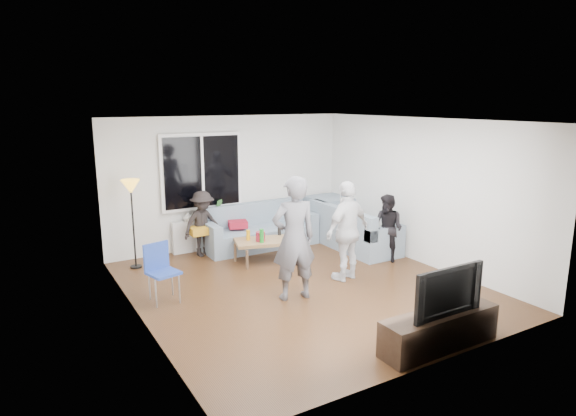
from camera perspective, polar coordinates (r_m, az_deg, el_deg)
floor at (r=7.94m, az=1.58°, el=-9.16°), size 5.00×5.50×0.04m
ceiling at (r=7.39m, az=1.71°, el=10.24°), size 5.00×5.50×0.04m
wall_back at (r=9.97m, az=-6.82°, el=3.09°), size 5.00×0.04×2.60m
wall_front at (r=5.49m, az=17.20°, el=-5.11°), size 5.00×0.04×2.60m
wall_left at (r=6.61m, az=-17.23°, el=-2.15°), size 0.04×5.50×2.60m
wall_right at (r=9.12m, az=15.21°, el=1.87°), size 0.04×5.50×2.60m
window_frame at (r=9.64m, az=-9.94°, el=4.17°), size 1.62×0.06×1.47m
window_glass at (r=9.61m, az=-9.85°, el=4.15°), size 1.50×0.02×1.35m
window_mullion at (r=9.60m, az=-9.83°, el=4.14°), size 0.05×0.03×1.35m
radiator at (r=9.86m, az=-9.59°, el=-3.01°), size 1.30×0.12×0.62m
potted_plant at (r=9.81m, az=-8.13°, el=-0.04°), size 0.23×0.19×0.37m
vase at (r=9.62m, az=-11.50°, el=-0.99°), size 0.19×0.19×0.18m
sofa_back_section at (r=9.89m, az=-3.27°, el=-2.11°), size 2.30×0.85×0.85m
sofa_right_section at (r=9.90m, az=7.68°, el=-2.18°), size 2.00×0.85×0.85m
sofa_corner at (r=10.75m, az=4.85°, el=-0.95°), size 0.85×0.85×0.85m
cushion_yellow at (r=9.36m, az=-10.15°, el=-2.58°), size 0.38×0.33×0.14m
cushion_red at (r=9.73m, az=-5.81°, el=-1.88°), size 0.43×0.39×0.13m
coffee_table at (r=9.08m, az=-2.58°, el=-4.90°), size 1.22×0.88×0.40m
pitcher at (r=8.93m, az=-3.21°, el=-3.30°), size 0.17×0.17×0.17m
side_chair at (r=7.44m, az=-14.18°, el=-7.36°), size 0.49×0.49×0.86m
floor_lamp at (r=8.96m, az=-17.45°, el=-1.85°), size 0.32×0.32×1.56m
player_left at (r=7.19m, az=0.69°, el=-3.53°), size 0.73×0.54×1.85m
player_right at (r=8.06m, az=6.88°, el=-2.64°), size 1.03×0.61×1.64m
spectator_right at (r=9.13m, az=11.45°, el=-2.32°), size 0.59×0.69×1.23m
spectator_back at (r=9.41m, az=-9.82°, el=-1.79°), size 0.88×0.62×1.24m
tv_console at (r=6.30m, az=17.09°, el=-13.32°), size 1.60×0.40×0.44m
television at (r=6.10m, az=17.40°, el=-8.93°), size 1.03×0.14×0.59m
bottle_b at (r=8.83m, az=-3.06°, el=-3.22°), size 0.08×0.08×0.25m
bottle_a at (r=9.00m, az=-4.62°, el=-3.13°), size 0.07×0.07×0.19m
bottle_e at (r=9.31m, az=-1.00°, el=-2.60°), size 0.07×0.07×0.18m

